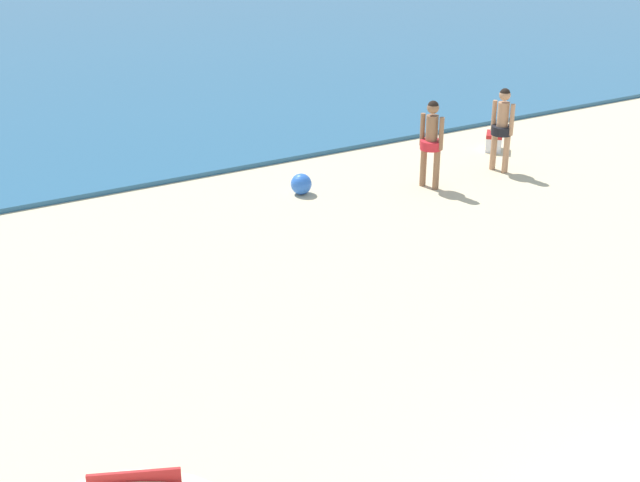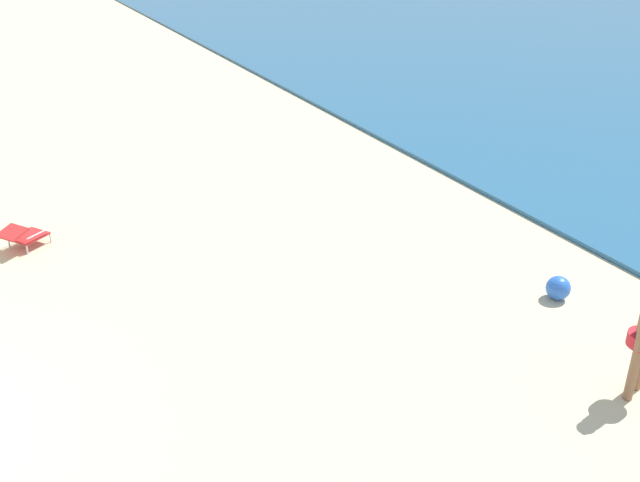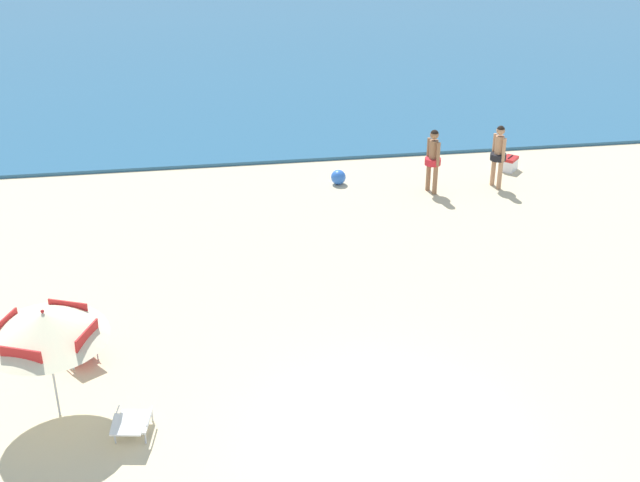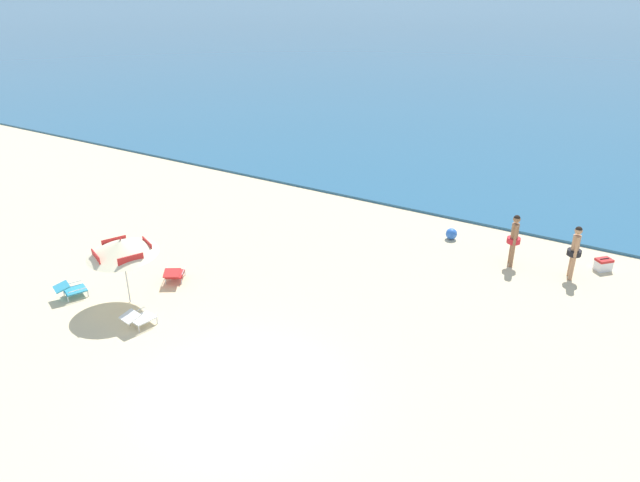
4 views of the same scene
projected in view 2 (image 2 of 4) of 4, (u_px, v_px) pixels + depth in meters
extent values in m
cube|color=red|center=(29.00, 236.00, 14.00)|extent=(0.76, 0.79, 0.04)
cube|color=red|center=(12.00, 232.00, 13.63)|extent=(0.64, 0.62, 0.13)
cylinder|color=silver|center=(33.00, 233.00, 14.38)|extent=(0.03, 0.03, 0.18)
cylinder|color=silver|center=(50.00, 238.00, 14.17)|extent=(0.03, 0.03, 0.18)
cylinder|color=silver|center=(9.00, 244.00, 13.93)|extent=(0.03, 0.03, 0.18)
cylinder|color=silver|center=(27.00, 250.00, 13.72)|extent=(0.03, 0.03, 0.18)
cylinder|color=silver|center=(18.00, 228.00, 14.07)|extent=(0.32, 0.46, 0.02)
cylinder|color=silver|center=(38.00, 234.00, 13.83)|extent=(0.32, 0.46, 0.02)
cylinder|color=#8C6042|center=(633.00, 373.00, 9.71)|extent=(0.13, 0.13, 0.86)
sphere|color=blue|center=(558.00, 288.00, 12.20)|extent=(0.41, 0.41, 0.41)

